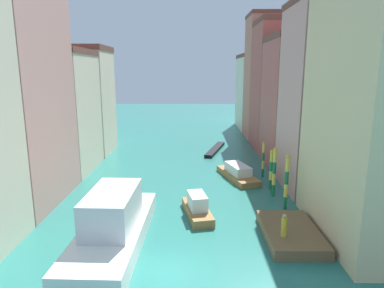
{
  "coord_description": "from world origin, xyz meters",
  "views": [
    {
      "loc": [
        1.49,
        -18.0,
        11.55
      ],
      "look_at": [
        1.18,
        28.39,
        1.5
      ],
      "focal_mm": 32.0,
      "sensor_mm": 36.0,
      "label": 1
    }
  ],
  "objects_px": {
    "mooring_pole_3": "(263,159)",
    "motorboat_1": "(238,173)",
    "vaporetto_white": "(113,224)",
    "person_on_dock": "(284,226)",
    "gondola_black": "(215,149)",
    "motorboat_0": "(197,207)",
    "waterfront_dock": "(291,233)",
    "mooring_pole_1": "(274,171)",
    "mooring_pole_2": "(271,169)",
    "mooring_pole_0": "(286,182)"
  },
  "relations": [
    {
      "from": "person_on_dock",
      "to": "gondola_black",
      "type": "xyz_separation_m",
      "value": [
        -2.87,
        27.77,
        -1.27
      ]
    },
    {
      "from": "waterfront_dock",
      "to": "vaporetto_white",
      "type": "distance_m",
      "value": 12.28
    },
    {
      "from": "vaporetto_white",
      "to": "motorboat_0",
      "type": "distance_m",
      "value": 7.34
    },
    {
      "from": "mooring_pole_1",
      "to": "vaporetto_white",
      "type": "distance_m",
      "value": 15.76
    },
    {
      "from": "mooring_pole_3",
      "to": "person_on_dock",
      "type": "bearing_deg",
      "value": -96.0
    },
    {
      "from": "person_on_dock",
      "to": "mooring_pole_3",
      "type": "height_order",
      "value": "mooring_pole_3"
    },
    {
      "from": "mooring_pole_2",
      "to": "motorboat_0",
      "type": "distance_m",
      "value": 9.86
    },
    {
      "from": "waterfront_dock",
      "to": "vaporetto_white",
      "type": "xyz_separation_m",
      "value": [
        -12.21,
        -0.79,
        1.0
      ]
    },
    {
      "from": "motorboat_1",
      "to": "person_on_dock",
      "type": "bearing_deg",
      "value": -85.35
    },
    {
      "from": "mooring_pole_1",
      "to": "waterfront_dock",
      "type": "bearing_deg",
      "value": -94.43
    },
    {
      "from": "mooring_pole_3",
      "to": "motorboat_1",
      "type": "xyz_separation_m",
      "value": [
        -2.81,
        -0.55,
        -1.42
      ]
    },
    {
      "from": "waterfront_dock",
      "to": "mooring_pole_2",
      "type": "xyz_separation_m",
      "value": [
        0.8,
        10.25,
        1.67
      ]
    },
    {
      "from": "mooring_pole_2",
      "to": "vaporetto_white",
      "type": "height_order",
      "value": "mooring_pole_2"
    },
    {
      "from": "mooring_pole_0",
      "to": "mooring_pole_2",
      "type": "xyz_separation_m",
      "value": [
        -0.13,
        5.13,
        -0.39
      ]
    },
    {
      "from": "motorboat_0",
      "to": "mooring_pole_0",
      "type": "bearing_deg",
      "value": 10.17
    },
    {
      "from": "mooring_pole_1",
      "to": "motorboat_1",
      "type": "xyz_separation_m",
      "value": [
        -2.67,
        5.28,
        -1.79
      ]
    },
    {
      "from": "mooring_pole_2",
      "to": "mooring_pole_1",
      "type": "bearing_deg",
      "value": -94.73
    },
    {
      "from": "gondola_black",
      "to": "mooring_pole_0",
      "type": "bearing_deg",
      "value": -77.8
    },
    {
      "from": "waterfront_dock",
      "to": "motorboat_1",
      "type": "bearing_deg",
      "value": 98.51
    },
    {
      "from": "mooring_pole_1",
      "to": "person_on_dock",
      "type": "bearing_deg",
      "value": -98.79
    },
    {
      "from": "waterfront_dock",
      "to": "motorboat_1",
      "type": "relative_size",
      "value": 0.86
    },
    {
      "from": "motorboat_0",
      "to": "mooring_pole_3",
      "type": "bearing_deg",
      "value": 54.76
    },
    {
      "from": "mooring_pole_3",
      "to": "motorboat_1",
      "type": "height_order",
      "value": "mooring_pole_3"
    },
    {
      "from": "person_on_dock",
      "to": "motorboat_0",
      "type": "distance_m",
      "value": 7.61
    },
    {
      "from": "mooring_pole_3",
      "to": "vaporetto_white",
      "type": "xyz_separation_m",
      "value": [
        -13.0,
        -14.9,
        -0.65
      ]
    },
    {
      "from": "vaporetto_white",
      "to": "motorboat_1",
      "type": "distance_m",
      "value": 17.61
    },
    {
      "from": "gondola_black",
      "to": "vaporetto_white",
      "type": "bearing_deg",
      "value": -107.29
    },
    {
      "from": "gondola_black",
      "to": "mooring_pole_2",
      "type": "bearing_deg",
      "value": -74.57
    },
    {
      "from": "vaporetto_white",
      "to": "mooring_pole_0",
      "type": "bearing_deg",
      "value": 24.2
    },
    {
      "from": "mooring_pole_1",
      "to": "gondola_black",
      "type": "height_order",
      "value": "mooring_pole_1"
    },
    {
      "from": "vaporetto_white",
      "to": "mooring_pole_1",
      "type": "bearing_deg",
      "value": 35.2
    },
    {
      "from": "mooring_pole_2",
      "to": "mooring_pole_3",
      "type": "height_order",
      "value": "mooring_pole_2"
    },
    {
      "from": "person_on_dock",
      "to": "vaporetto_white",
      "type": "xyz_separation_m",
      "value": [
        -11.39,
        0.42,
        -0.11
      ]
    },
    {
      "from": "mooring_pole_3",
      "to": "waterfront_dock",
      "type": "bearing_deg",
      "value": -93.18
    },
    {
      "from": "mooring_pole_3",
      "to": "vaporetto_white",
      "type": "height_order",
      "value": "mooring_pole_3"
    },
    {
      "from": "person_on_dock",
      "to": "mooring_pole_0",
      "type": "xyz_separation_m",
      "value": [
        1.76,
        6.33,
        0.95
      ]
    },
    {
      "from": "waterfront_dock",
      "to": "motorboat_0",
      "type": "xyz_separation_m",
      "value": [
        -6.51,
        3.78,
        0.31
      ]
    },
    {
      "from": "mooring_pole_2",
      "to": "gondola_black",
      "type": "height_order",
      "value": "mooring_pole_2"
    },
    {
      "from": "mooring_pole_0",
      "to": "mooring_pole_2",
      "type": "bearing_deg",
      "value": 91.48
    },
    {
      "from": "person_on_dock",
      "to": "mooring_pole_0",
      "type": "relative_size",
      "value": 0.33
    },
    {
      "from": "mooring_pole_3",
      "to": "motorboat_1",
      "type": "bearing_deg",
      "value": -168.92
    },
    {
      "from": "mooring_pole_0",
      "to": "person_on_dock",
      "type": "bearing_deg",
      "value": -105.57
    },
    {
      "from": "mooring_pole_3",
      "to": "motorboat_0",
      "type": "relative_size",
      "value": 0.74
    },
    {
      "from": "motorboat_1",
      "to": "motorboat_0",
      "type": "bearing_deg",
      "value": -114.64
    },
    {
      "from": "mooring_pole_2",
      "to": "gondola_black",
      "type": "bearing_deg",
      "value": 105.43
    },
    {
      "from": "waterfront_dock",
      "to": "gondola_black",
      "type": "relative_size",
      "value": 0.68
    },
    {
      "from": "gondola_black",
      "to": "motorboat_0",
      "type": "xyz_separation_m",
      "value": [
        -2.81,
        -22.78,
        0.47
      ]
    },
    {
      "from": "gondola_black",
      "to": "motorboat_0",
      "type": "distance_m",
      "value": 22.96
    },
    {
      "from": "mooring_pole_2",
      "to": "motorboat_0",
      "type": "relative_size",
      "value": 0.75
    },
    {
      "from": "motorboat_0",
      "to": "mooring_pole_1",
      "type": "bearing_deg",
      "value": 32.14
    }
  ]
}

